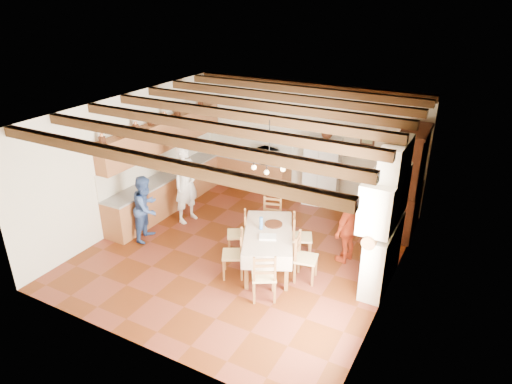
# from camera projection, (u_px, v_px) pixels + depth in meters

# --- Properties ---
(floor) EXTENTS (6.00, 6.50, 0.02)m
(floor) POSITION_uv_depth(u_px,v_px,m) (245.00, 250.00, 9.72)
(floor) COLOR #53230B
(floor) RESTS_ON ground
(ceiling) EXTENTS (6.00, 6.50, 0.02)m
(ceiling) POSITION_uv_depth(u_px,v_px,m) (244.00, 111.00, 8.47)
(ceiling) COLOR white
(ceiling) RESTS_ON ground
(wall_back) EXTENTS (6.00, 0.02, 3.00)m
(wall_back) POSITION_uv_depth(u_px,v_px,m) (307.00, 141.00, 11.71)
(wall_back) COLOR beige
(wall_back) RESTS_ON ground
(wall_front) EXTENTS (6.00, 0.02, 3.00)m
(wall_front) POSITION_uv_depth(u_px,v_px,m) (131.00, 265.00, 6.49)
(wall_front) COLOR beige
(wall_front) RESTS_ON ground
(wall_left) EXTENTS (0.02, 6.50, 3.00)m
(wall_left) POSITION_uv_depth(u_px,v_px,m) (130.00, 160.00, 10.40)
(wall_left) COLOR beige
(wall_left) RESTS_ON ground
(wall_right) EXTENTS (0.02, 6.50, 3.00)m
(wall_right) POSITION_uv_depth(u_px,v_px,m) (397.00, 218.00, 7.79)
(wall_right) COLOR beige
(wall_right) RESTS_ON ground
(ceiling_beams) EXTENTS (6.00, 6.30, 0.16)m
(ceiling_beams) POSITION_uv_depth(u_px,v_px,m) (244.00, 116.00, 8.52)
(ceiling_beams) COLOR #382311
(ceiling_beams) RESTS_ON ground
(lower_cabinets_left) EXTENTS (0.60, 4.30, 0.86)m
(lower_cabinets_left) POSITION_uv_depth(u_px,v_px,m) (173.00, 189.00, 11.55)
(lower_cabinets_left) COLOR brown
(lower_cabinets_left) RESTS_ON ground
(lower_cabinets_back) EXTENTS (2.30, 0.60, 0.86)m
(lower_cabinets_back) POSITION_uv_depth(u_px,v_px,m) (249.00, 172.00, 12.57)
(lower_cabinets_back) COLOR brown
(lower_cabinets_back) RESTS_ON ground
(countertop_left) EXTENTS (0.62, 4.30, 0.04)m
(countertop_left) POSITION_uv_depth(u_px,v_px,m) (172.00, 173.00, 11.37)
(countertop_left) COLOR slate
(countertop_left) RESTS_ON lower_cabinets_left
(countertop_back) EXTENTS (2.34, 0.62, 0.04)m
(countertop_back) POSITION_uv_depth(u_px,v_px,m) (249.00, 157.00, 12.39)
(countertop_back) COLOR slate
(countertop_back) RESTS_ON lower_cabinets_back
(backsplash_left) EXTENTS (0.03, 4.30, 0.60)m
(backsplash_left) POSITION_uv_depth(u_px,v_px,m) (162.00, 159.00, 11.36)
(backsplash_left) COLOR beige
(backsplash_left) RESTS_ON ground
(backsplash_back) EXTENTS (2.30, 0.03, 0.60)m
(backsplash_back) POSITION_uv_depth(u_px,v_px,m) (254.00, 143.00, 12.48)
(backsplash_back) COLOR beige
(backsplash_back) RESTS_ON ground
(upper_cabinets) EXTENTS (0.35, 4.20, 0.70)m
(upper_cabinets) POSITION_uv_depth(u_px,v_px,m) (164.00, 134.00, 11.02)
(upper_cabinets) COLOR brown
(upper_cabinets) RESTS_ON ground
(fireplace) EXTENTS (0.56, 1.60, 2.80)m
(fireplace) POSITION_uv_depth(u_px,v_px,m) (382.00, 215.00, 8.12)
(fireplace) COLOR beige
(fireplace) RESTS_ON ground
(wall_picture) EXTENTS (0.34, 0.03, 0.42)m
(wall_picture) POSITION_uv_depth(u_px,v_px,m) (368.00, 136.00, 10.87)
(wall_picture) COLOR #321D14
(wall_picture) RESTS_ON ground
(refrigerator) EXTENTS (0.95, 0.82, 1.72)m
(refrigerator) POSITION_uv_depth(u_px,v_px,m) (323.00, 170.00, 11.54)
(refrigerator) COLOR white
(refrigerator) RESTS_ON floor
(hutch) EXTENTS (0.60, 1.35, 2.42)m
(hutch) POSITION_uv_depth(u_px,v_px,m) (408.00, 183.00, 9.95)
(hutch) COLOR #331A0C
(hutch) RESTS_ON floor
(dining_table) EXTENTS (1.57, 1.99, 0.78)m
(dining_table) POSITION_uv_depth(u_px,v_px,m) (268.00, 235.00, 8.88)
(dining_table) COLOR beige
(dining_table) RESTS_ON floor
(chandelier) EXTENTS (0.47, 0.47, 0.03)m
(chandelier) POSITION_uv_depth(u_px,v_px,m) (269.00, 160.00, 8.24)
(chandelier) COLOR black
(chandelier) RESTS_ON ground
(chair_left_near) EXTENTS (0.55, 0.56, 0.96)m
(chair_left_near) POSITION_uv_depth(u_px,v_px,m) (233.00, 254.00, 8.67)
(chair_left_near) COLOR brown
(chair_left_near) RESTS_ON floor
(chair_left_far) EXTENTS (0.56, 0.57, 0.96)m
(chair_left_far) POSITION_uv_depth(u_px,v_px,m) (237.00, 233.00, 9.39)
(chair_left_far) COLOR brown
(chair_left_far) RESTS_ON floor
(chair_right_near) EXTENTS (0.47, 0.49, 0.96)m
(chair_right_near) POSITION_uv_depth(u_px,v_px,m) (306.00, 258.00, 8.55)
(chair_right_near) COLOR brown
(chair_right_near) RESTS_ON floor
(chair_right_far) EXTENTS (0.54, 0.55, 0.96)m
(chair_right_far) POSITION_uv_depth(u_px,v_px,m) (302.00, 236.00, 9.27)
(chair_right_far) COLOR brown
(chair_right_far) RESTS_ON floor
(chair_end_near) EXTENTS (0.57, 0.56, 0.96)m
(chair_end_near) POSITION_uv_depth(u_px,v_px,m) (264.00, 275.00, 8.03)
(chair_end_near) COLOR brown
(chair_end_near) RESTS_ON floor
(chair_end_far) EXTENTS (0.51, 0.50, 0.96)m
(chair_end_far) POSITION_uv_depth(u_px,v_px,m) (271.00, 220.00, 9.93)
(chair_end_far) COLOR brown
(chair_end_far) RESTS_ON floor
(person_man) EXTENTS (0.56, 0.76, 1.92)m
(person_man) POSITION_uv_depth(u_px,v_px,m) (186.00, 183.00, 10.56)
(person_man) COLOR beige
(person_man) RESTS_ON floor
(person_woman_blue) EXTENTS (0.70, 0.82, 1.48)m
(person_woman_blue) POSITION_uv_depth(u_px,v_px,m) (146.00, 208.00, 9.87)
(person_woman_blue) COLOR #314C8A
(person_woman_blue) RESTS_ON floor
(person_woman_red) EXTENTS (0.57, 0.92, 1.46)m
(person_woman_red) POSITION_uv_depth(u_px,v_px,m) (348.00, 229.00, 9.06)
(person_woman_red) COLOR #A83114
(person_woman_red) RESTS_ON floor
(microwave) EXTENTS (0.63, 0.51, 0.30)m
(microwave) POSITION_uv_depth(u_px,v_px,m) (267.00, 154.00, 12.08)
(microwave) COLOR silver
(microwave) RESTS_ON countertop_back
(fridge_vase) EXTENTS (0.30, 0.30, 0.29)m
(fridge_vase) POSITION_uv_depth(u_px,v_px,m) (327.00, 133.00, 11.11)
(fridge_vase) COLOR #331A0C
(fridge_vase) RESTS_ON refrigerator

